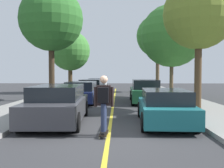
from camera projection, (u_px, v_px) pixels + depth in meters
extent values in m
plane|color=#353538|center=(108.00, 137.00, 7.70)|extent=(80.00, 80.00, 0.00)
cube|color=gold|center=(112.00, 115.00, 11.69)|extent=(0.12, 39.20, 0.01)
cube|color=#38383D|center=(58.00, 109.00, 9.87)|extent=(2.06, 4.70, 0.70)
cube|color=black|center=(58.00, 92.00, 10.04)|extent=(1.77, 3.14, 0.50)
cylinder|color=black|center=(76.00, 122.00, 8.28)|extent=(0.25, 0.65, 0.64)
cylinder|color=black|center=(19.00, 122.00, 8.25)|extent=(0.25, 0.65, 0.64)
cylinder|color=black|center=(85.00, 108.00, 11.51)|extent=(0.25, 0.65, 0.64)
cylinder|color=black|center=(44.00, 108.00, 11.48)|extent=(0.25, 0.65, 0.64)
cube|color=navy|center=(82.00, 95.00, 16.37)|extent=(1.85, 4.38, 0.61)
cube|color=black|center=(82.00, 86.00, 16.37)|extent=(1.62, 2.77, 0.53)
cylinder|color=black|center=(93.00, 100.00, 14.87)|extent=(0.22, 0.64, 0.64)
cylinder|color=black|center=(63.00, 100.00, 14.92)|extent=(0.22, 0.64, 0.64)
cylinder|color=black|center=(97.00, 96.00, 17.83)|extent=(0.22, 0.64, 0.64)
cylinder|color=black|center=(72.00, 96.00, 17.88)|extent=(0.22, 0.64, 0.64)
cube|color=black|center=(91.00, 89.00, 22.43)|extent=(2.05, 4.35, 0.63)
cube|color=black|center=(91.00, 82.00, 22.38)|extent=(1.77, 2.88, 0.50)
cylinder|color=black|center=(100.00, 92.00, 20.95)|extent=(0.24, 0.65, 0.64)
cylinder|color=black|center=(78.00, 92.00, 21.05)|extent=(0.24, 0.65, 0.64)
cylinder|color=black|center=(103.00, 90.00, 23.82)|extent=(0.24, 0.65, 0.64)
cylinder|color=black|center=(84.00, 90.00, 23.93)|extent=(0.24, 0.65, 0.64)
cube|color=white|center=(97.00, 86.00, 28.86)|extent=(1.89, 4.58, 0.62)
cube|color=black|center=(97.00, 81.00, 28.88)|extent=(1.66, 3.07, 0.47)
cylinder|color=black|center=(105.00, 88.00, 27.26)|extent=(0.22, 0.64, 0.64)
cylinder|color=black|center=(88.00, 88.00, 27.31)|extent=(0.22, 0.64, 0.64)
cylinder|color=black|center=(106.00, 86.00, 30.43)|extent=(0.22, 0.64, 0.64)
cylinder|color=black|center=(91.00, 86.00, 30.48)|extent=(0.22, 0.64, 0.64)
cube|color=#196066|center=(164.00, 111.00, 9.67)|extent=(1.89, 4.33, 0.61)
cube|color=black|center=(165.00, 96.00, 9.48)|extent=(1.62, 2.63, 0.47)
cylinder|color=black|center=(141.00, 109.00, 11.16)|extent=(0.25, 0.65, 0.64)
cylinder|color=black|center=(179.00, 110.00, 11.06)|extent=(0.25, 0.65, 0.64)
cylinder|color=black|center=(145.00, 122.00, 8.30)|extent=(0.25, 0.65, 0.64)
cylinder|color=black|center=(197.00, 123.00, 8.20)|extent=(0.25, 0.65, 0.64)
cube|color=#1E5B33|center=(145.00, 94.00, 16.62)|extent=(1.85, 4.69, 0.70)
cube|color=black|center=(145.00, 84.00, 16.57)|extent=(1.60, 2.95, 0.56)
cylinder|color=black|center=(131.00, 95.00, 18.29)|extent=(0.24, 0.65, 0.64)
cylinder|color=black|center=(155.00, 95.00, 18.21)|extent=(0.24, 0.65, 0.64)
cylinder|color=black|center=(133.00, 100.00, 15.05)|extent=(0.24, 0.65, 0.64)
cylinder|color=black|center=(161.00, 100.00, 14.97)|extent=(0.24, 0.65, 0.64)
cylinder|color=#3D2D1E|center=(52.00, 69.00, 17.58)|extent=(0.38, 0.38, 3.98)
sphere|color=#2D6B28|center=(51.00, 19.00, 17.44)|extent=(4.20, 4.20, 4.20)
cylinder|color=#4C3823|center=(70.00, 76.00, 24.46)|extent=(0.38, 0.38, 2.82)
sphere|color=#3D7F33|center=(70.00, 51.00, 24.37)|extent=(3.65, 3.65, 3.65)
cylinder|color=#4C3823|center=(198.00, 70.00, 12.74)|extent=(0.34, 0.34, 3.71)
sphere|color=olive|center=(199.00, 14.00, 12.63)|extent=(3.39, 3.39, 3.39)
cylinder|color=brown|center=(171.00, 77.00, 19.07)|extent=(0.27, 0.27, 2.81)
sphere|color=#3D7F33|center=(172.00, 36.00, 18.95)|extent=(4.48, 4.48, 4.48)
cylinder|color=brown|center=(158.00, 71.00, 25.78)|extent=(0.35, 0.35, 3.87)
sphere|color=#3D7F33|center=(158.00, 36.00, 25.65)|extent=(4.11, 4.11, 4.11)
cylinder|color=#B2140F|center=(45.00, 101.00, 13.63)|extent=(0.20, 0.20, 0.55)
sphere|color=#B2140F|center=(45.00, 94.00, 13.62)|extent=(0.18, 0.18, 0.18)
cube|color=black|center=(104.00, 133.00, 7.78)|extent=(0.25, 0.85, 0.02)
cylinder|color=beige|center=(102.00, 133.00, 8.13)|extent=(0.03, 0.06, 0.06)
cylinder|color=beige|center=(108.00, 133.00, 8.12)|extent=(0.03, 0.06, 0.06)
cylinder|color=beige|center=(99.00, 138.00, 7.45)|extent=(0.03, 0.06, 0.06)
cylinder|color=beige|center=(106.00, 138.00, 7.44)|extent=(0.03, 0.06, 0.06)
cube|color=#99999E|center=(105.00, 131.00, 8.12)|extent=(0.10, 0.04, 0.02)
cube|color=#99999E|center=(103.00, 137.00, 7.44)|extent=(0.10, 0.04, 0.02)
cube|color=black|center=(105.00, 130.00, 8.00)|extent=(0.11, 0.26, 0.06)
cube|color=black|center=(103.00, 133.00, 7.56)|extent=(0.11, 0.26, 0.06)
cylinder|color=#283351|center=(104.00, 116.00, 7.88)|extent=(0.16, 0.16, 0.80)
cylinder|color=#283351|center=(103.00, 118.00, 7.64)|extent=(0.16, 0.16, 0.80)
cube|color=black|center=(104.00, 95.00, 7.74)|extent=(0.41, 0.24, 0.59)
sphere|color=tan|center=(104.00, 80.00, 7.72)|extent=(0.23, 0.23, 0.23)
cylinder|color=black|center=(95.00, 97.00, 7.75)|extent=(0.09, 0.09, 0.58)
cylinder|color=black|center=(112.00, 97.00, 7.72)|extent=(0.09, 0.09, 0.58)
cube|color=black|center=(103.00, 95.00, 7.54)|extent=(0.31, 0.19, 0.44)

